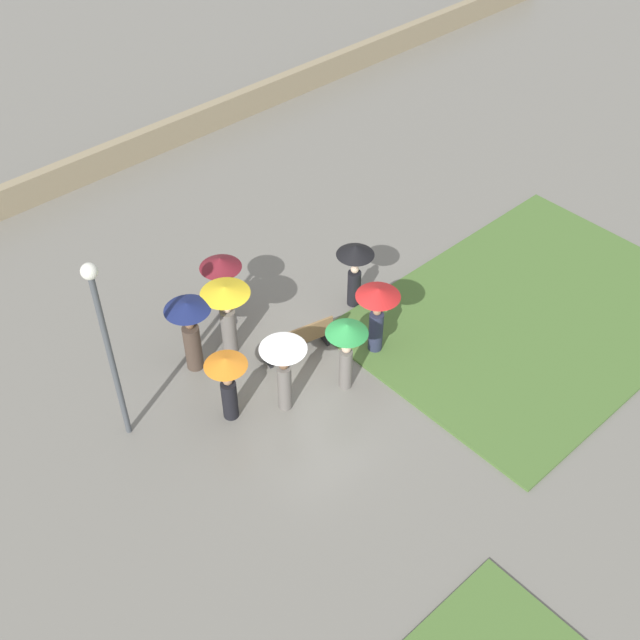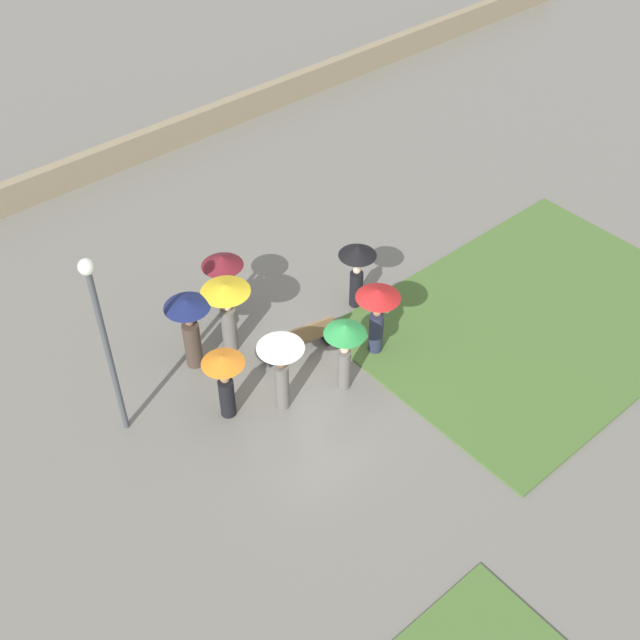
{
  "view_description": "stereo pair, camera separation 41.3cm",
  "coord_description": "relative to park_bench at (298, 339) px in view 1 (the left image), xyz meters",
  "views": [
    {
      "loc": [
        8.14,
        9.23,
        13.22
      ],
      "look_at": [
        -0.85,
        -0.64,
        0.96
      ],
      "focal_mm": 45.0,
      "sensor_mm": 36.0,
      "label": 1
    },
    {
      "loc": [
        7.83,
        9.51,
        13.22
      ],
      "look_at": [
        -0.85,
        -0.64,
        0.96
      ],
      "focal_mm": 45.0,
      "sensor_mm": 36.0,
      "label": 2
    }
  ],
  "objects": [
    {
      "name": "crowd_person_maroon",
      "position": [
        0.5,
        -2.11,
        0.93
      ],
      "size": [
        0.99,
        0.99,
        1.86
      ],
      "rotation": [
        0.0,
        0.0,
        5.25
      ],
      "color": "#282D47",
      "rests_on": "ground_plane"
    },
    {
      "name": "crowd_person_orange",
      "position": [
        2.3,
        0.44,
        0.7
      ],
      "size": [
        0.91,
        0.91,
        1.74
      ],
      "rotation": [
        0.0,
        0.0,
        1.38
      ],
      "color": "black",
      "rests_on": "ground_plane"
    },
    {
      "name": "crowd_person_navy",
      "position": [
        2.0,
        -1.29,
        0.78
      ],
      "size": [
        1.03,
        1.03,
        1.92
      ],
      "rotation": [
        0.0,
        0.0,
        5.04
      ],
      "color": "#47382D",
      "rests_on": "ground_plane"
    },
    {
      "name": "park_bench",
      "position": [
        0.0,
        0.0,
        0.0
      ],
      "size": [
        1.75,
        0.79,
        0.9
      ],
      "rotation": [
        0.0,
        0.0,
        -0.23
      ],
      "color": "brown",
      "rests_on": "ground_plane"
    },
    {
      "name": "lawn_patch_near",
      "position": [
        -5.14,
        2.87,
        -0.44
      ],
      "size": [
        8.67,
        6.22,
        0.06
      ],
      "color": "#4C7033",
      "rests_on": "ground_plane"
    },
    {
      "name": "crowd_person_green",
      "position": [
        -0.12,
        1.46,
        0.9
      ],
      "size": [
        0.93,
        0.93,
        1.86
      ],
      "rotation": [
        0.0,
        0.0,
        0.86
      ],
      "color": "slate",
      "rests_on": "ground_plane"
    },
    {
      "name": "crowd_person_yellow",
      "position": [
        1.08,
        -1.17,
        0.88
      ],
      "size": [
        1.12,
        1.12,
        1.93
      ],
      "rotation": [
        0.0,
        0.0,
        3.04
      ],
      "color": "slate",
      "rests_on": "ground_plane"
    },
    {
      "name": "crowd_person_black",
      "position": [
        -2.2,
        -0.42,
        0.82
      ],
      "size": [
        0.92,
        0.92,
        1.8
      ],
      "rotation": [
        0.0,
        0.0,
        1.83
      ],
      "color": "black",
      "rests_on": "ground_plane"
    },
    {
      "name": "crowd_person_red",
      "position": [
        -1.42,
        1.1,
        0.86
      ],
      "size": [
        1.01,
        1.01,
        1.87
      ],
      "rotation": [
        0.0,
        0.0,
        1.91
      ],
      "color": "#282D47",
      "rests_on": "ground_plane"
    },
    {
      "name": "ground_plane",
      "position": [
        0.39,
        0.89,
        -0.47
      ],
      "size": [
        90.0,
        90.0,
        0.0
      ],
      "primitive_type": "plane",
      "color": "slate"
    },
    {
      "name": "parapet_wall",
      "position": [
        0.39,
        -9.8,
        -0.02
      ],
      "size": [
        45.0,
        0.35,
        0.9
      ],
      "color": "gray",
      "rests_on": "ground_plane"
    },
    {
      "name": "crowd_person_white",
      "position": [
        1.27,
        1.03,
        1.04
      ],
      "size": [
        1.0,
        1.0,
        2.02
      ],
      "rotation": [
        0.0,
        0.0,
        5.82
      ],
      "color": "slate",
      "rests_on": "ground_plane"
    },
    {
      "name": "lamp_post",
      "position": [
        4.18,
        -0.67,
        2.43
      ],
      "size": [
        0.32,
        0.32,
        4.52
      ],
      "color": "#474C51",
      "rests_on": "ground_plane"
    }
  ]
}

